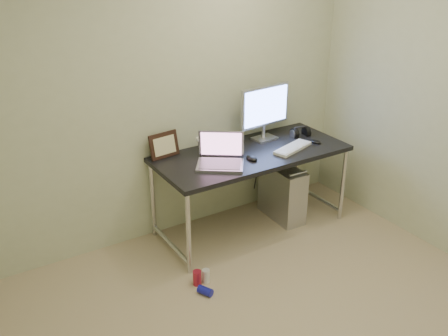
% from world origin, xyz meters
% --- Properties ---
extents(wall_back, '(3.50, 0.02, 2.50)m').
position_xyz_m(wall_back, '(0.00, 1.75, 1.25)').
color(wall_back, beige).
rests_on(wall_back, ground).
extents(desk, '(1.70, 0.75, 0.75)m').
position_xyz_m(desk, '(0.58, 1.38, 0.68)').
color(desk, black).
rests_on(desk, ground).
extents(tower_computer, '(0.23, 0.50, 0.55)m').
position_xyz_m(tower_computer, '(0.93, 1.37, 0.26)').
color(tower_computer, '#A5A5A9').
rests_on(tower_computer, ground).
extents(cable_a, '(0.01, 0.16, 0.69)m').
position_xyz_m(cable_a, '(0.88, 1.70, 0.40)').
color(cable_a, black).
rests_on(cable_a, ground).
extents(cable_b, '(0.02, 0.11, 0.71)m').
position_xyz_m(cable_b, '(0.97, 1.68, 0.38)').
color(cable_b, black).
rests_on(cable_b, ground).
extents(can_red, '(0.08, 0.08, 0.12)m').
position_xyz_m(can_red, '(-0.26, 0.88, 0.06)').
color(can_red, '#AB1D35').
rests_on(can_red, ground).
extents(can_white, '(0.08, 0.08, 0.11)m').
position_xyz_m(can_white, '(-0.19, 0.87, 0.06)').
color(can_white, white).
rests_on(can_white, ground).
extents(can_blue, '(0.11, 0.13, 0.06)m').
position_xyz_m(can_blue, '(-0.27, 0.74, 0.03)').
color(can_blue, '#181BAE').
rests_on(can_blue, ground).
extents(laptop, '(0.48, 0.47, 0.26)m').
position_xyz_m(laptop, '(0.22, 1.31, 0.81)').
color(laptop, silver).
rests_on(laptop, desk).
extents(monitor, '(0.54, 0.17, 0.50)m').
position_xyz_m(monitor, '(0.85, 1.57, 1.04)').
color(monitor, silver).
rests_on(monitor, desk).
extents(keyboard, '(0.43, 0.25, 0.02)m').
position_xyz_m(keyboard, '(0.92, 1.23, 0.76)').
color(keyboard, white).
rests_on(keyboard, desk).
extents(mouse_right, '(0.09, 0.12, 0.04)m').
position_xyz_m(mouse_right, '(1.19, 1.25, 0.77)').
color(mouse_right, black).
rests_on(mouse_right, desk).
extents(mouse_left, '(0.08, 0.13, 0.04)m').
position_xyz_m(mouse_left, '(0.48, 1.24, 0.77)').
color(mouse_left, black).
rests_on(mouse_left, desk).
extents(headphones, '(0.18, 0.11, 0.12)m').
position_xyz_m(headphones, '(1.19, 1.46, 0.78)').
color(headphones, black).
rests_on(headphones, desk).
extents(picture_frame, '(0.28, 0.11, 0.22)m').
position_xyz_m(picture_frame, '(-0.12, 1.67, 0.86)').
color(picture_frame, black).
rests_on(picture_frame, desk).
extents(webcam, '(0.04, 0.03, 0.11)m').
position_xyz_m(webcam, '(0.21, 1.67, 0.83)').
color(webcam, silver).
rests_on(webcam, desk).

